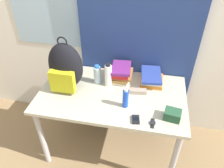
# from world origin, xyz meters

# --- Properties ---
(wall_back) EXTENTS (6.00, 0.06, 2.50)m
(wall_back) POSITION_xyz_m (-0.00, 0.82, 1.25)
(wall_back) COLOR silver
(wall_back) RESTS_ON ground_plane
(curtain_blue) EXTENTS (1.08, 0.04, 2.50)m
(curtain_blue) POSITION_xyz_m (0.16, 0.77, 1.25)
(curtain_blue) COLOR navy
(curtain_blue) RESTS_ON ground_plane
(desk) EXTENTS (1.27, 0.74, 0.71)m
(desk) POSITION_xyz_m (0.00, 0.37, 0.63)
(desk) COLOR #B7B299
(desk) RESTS_ON ground_plane
(backpack) EXTENTS (0.30, 0.23, 0.48)m
(backpack) POSITION_xyz_m (-0.41, 0.39, 0.92)
(backpack) COLOR black
(backpack) RESTS_ON desk
(book_stack_left) EXTENTS (0.21, 0.25, 0.15)m
(book_stack_left) POSITION_xyz_m (0.04, 0.59, 0.78)
(book_stack_left) COLOR silver
(book_stack_left) RESTS_ON desk
(book_stack_center) EXTENTS (0.21, 0.29, 0.10)m
(book_stack_center) POSITION_xyz_m (0.32, 0.59, 0.76)
(book_stack_center) COLOR orange
(book_stack_center) RESTS_ON desk
(water_bottle) EXTENTS (0.06, 0.06, 0.18)m
(water_bottle) POSITION_xyz_m (-0.16, 0.50, 0.80)
(water_bottle) COLOR silver
(water_bottle) RESTS_ON desk
(sports_bottle) EXTENTS (0.06, 0.06, 0.23)m
(sports_bottle) POSITION_xyz_m (-0.06, 0.48, 0.82)
(sports_bottle) COLOR white
(sports_bottle) RESTS_ON desk
(sunscreen_bottle) EXTENTS (0.05, 0.05, 0.18)m
(sunscreen_bottle) POSITION_xyz_m (0.14, 0.23, 0.80)
(sunscreen_bottle) COLOR blue
(sunscreen_bottle) RESTS_ON desk
(cell_phone) EXTENTS (0.07, 0.09, 0.02)m
(cell_phone) POSITION_xyz_m (0.24, 0.09, 0.72)
(cell_phone) COLOR black
(cell_phone) RESTS_ON desk
(sunglasses_case) EXTENTS (0.16, 0.07, 0.04)m
(sunglasses_case) POSITION_xyz_m (0.22, 0.42, 0.73)
(sunglasses_case) COLOR gray
(sunglasses_case) RESTS_ON desk
(camera_pouch) EXTENTS (0.14, 0.12, 0.07)m
(camera_pouch) POSITION_xyz_m (0.51, 0.17, 0.75)
(camera_pouch) COLOR #234C33
(camera_pouch) RESTS_ON desk
(wristwatch) EXTENTS (0.04, 0.10, 0.01)m
(wristwatch) POSITION_xyz_m (0.36, 0.08, 0.72)
(wristwatch) COLOR black
(wristwatch) RESTS_ON desk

